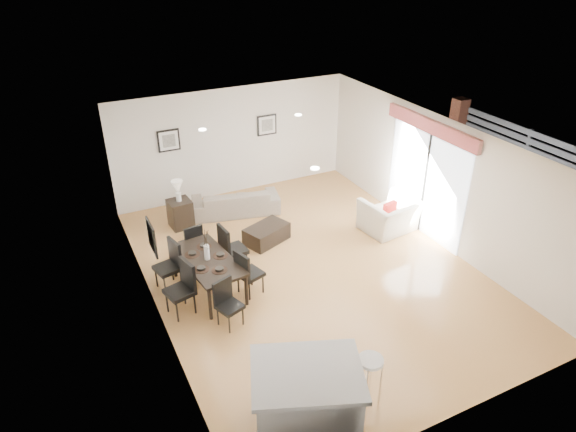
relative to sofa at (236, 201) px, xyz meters
name	(u,v)px	position (x,y,z in m)	size (l,w,h in m)	color
ground	(309,269)	(0.43, -2.89, -0.30)	(8.00, 8.00, 0.00)	tan
wall_back	(234,142)	(0.43, 1.11, 1.05)	(6.00, 0.04, 2.70)	silver
wall_front	(464,345)	(0.43, -6.89, 1.05)	(6.00, 0.04, 2.70)	silver
wall_left	(149,248)	(-2.57, -2.89, 1.05)	(0.04, 8.00, 2.70)	silver
wall_right	(437,180)	(3.43, -2.89, 1.05)	(0.04, 8.00, 2.70)	silver
ceiling	(312,141)	(0.43, -2.89, 2.40)	(6.00, 8.00, 0.02)	white
sofa	(236,201)	(0.00, 0.00, 0.00)	(2.03, 0.79, 0.59)	gray
armchair	(390,215)	(2.77, -2.30, 0.08)	(1.15, 1.01, 0.75)	beige
courtyard_plant_a	(539,204)	(6.31, -3.31, 0.01)	(0.56, 0.48, 0.62)	#40632A
courtyard_plant_b	(467,175)	(5.98, -1.29, 0.02)	(0.35, 0.35, 0.63)	#40632A
dining_table	(208,262)	(-1.55, -2.64, 0.32)	(1.03, 1.74, 0.69)	black
dining_chair_wnear	(183,285)	(-2.13, -3.03, 0.26)	(0.54, 0.54, 0.99)	black
dining_chair_wfar	(171,262)	(-2.13, -2.21, 0.24)	(0.52, 0.52, 0.96)	black
dining_chair_enear	(247,271)	(-0.97, -3.07, 0.22)	(0.51, 0.51, 0.92)	black
dining_chair_efar	(230,247)	(-0.98, -2.24, 0.27)	(0.50, 0.50, 1.01)	black
dining_chair_head	(227,300)	(-1.58, -3.67, 0.18)	(0.49, 0.49, 0.85)	black
dining_chair_foot	(192,242)	(-1.54, -1.62, 0.19)	(0.45, 0.45, 0.87)	black
vase	(206,248)	(-1.55, -2.64, 0.62)	(0.73, 1.15, 0.60)	white
coffee_table	(267,234)	(0.11, -1.54, -0.11)	(0.94, 0.56, 0.37)	black
side_table	(180,214)	(-1.36, -0.07, 0.03)	(0.48, 0.48, 0.65)	black
table_lamp	(177,188)	(-1.36, -0.07, 0.67)	(0.26, 0.26, 0.49)	white
cushion	(390,210)	(2.66, -2.41, 0.30)	(0.34, 0.10, 0.34)	maroon
kitchen_island	(306,399)	(-1.37, -6.12, 0.21)	(1.73, 1.55, 1.00)	silver
bar_stool	(370,365)	(-0.38, -6.12, 0.37)	(0.36, 0.36, 0.78)	silver
framed_print_back_left	(169,141)	(-1.17, 1.08, 1.35)	(0.52, 0.04, 0.52)	black
framed_print_back_right	(267,125)	(1.33, 1.08, 1.35)	(0.52, 0.04, 0.52)	black
framed_print_left_wall	(152,237)	(-2.54, -3.09, 1.35)	(0.04, 0.52, 0.52)	black
sliding_door	(428,161)	(3.38, -2.59, 1.37)	(0.12, 2.70, 2.57)	white
courtyard	(510,159)	(6.59, -2.02, 0.63)	(6.00, 6.00, 2.00)	gray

